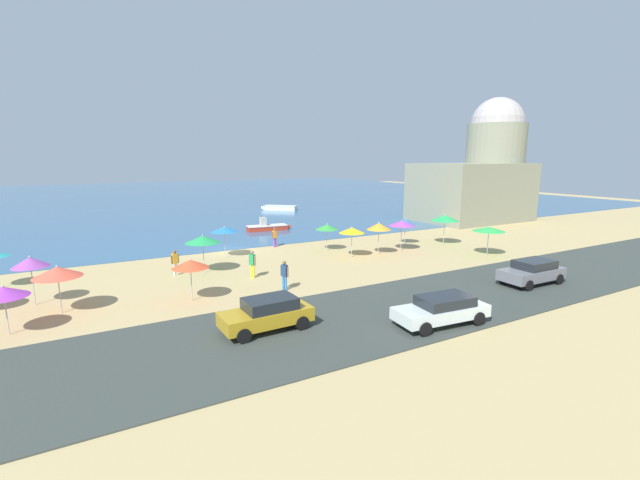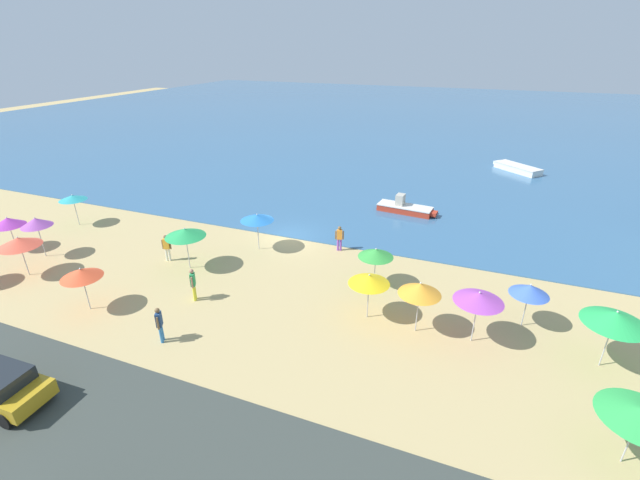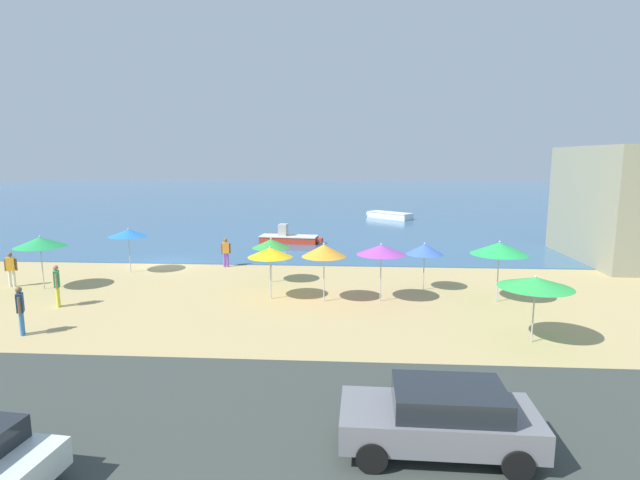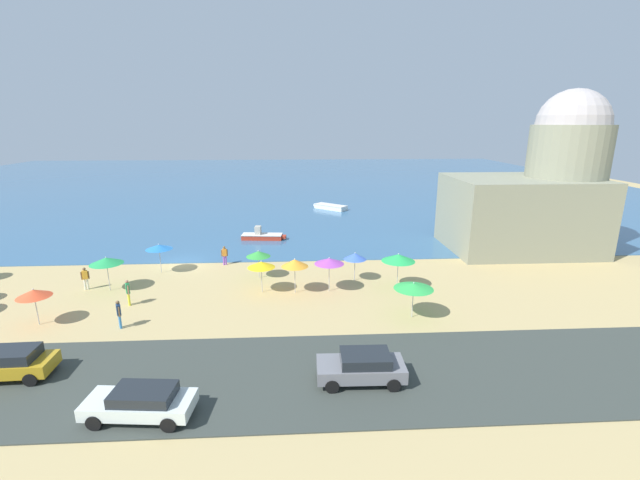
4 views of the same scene
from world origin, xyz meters
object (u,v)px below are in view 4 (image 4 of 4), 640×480
Objects in this scene: beach_umbrella_8 at (261,265)px; bather_0 at (128,291)px; beach_umbrella_11 at (329,261)px; parked_car_2 at (362,366)px; bather_3 at (225,254)px; harbor_fortress at (542,192)px; bather_1 at (85,277)px; beach_umbrella_1 at (159,247)px; beach_umbrella_4 at (414,286)px; beach_umbrella_5 at (258,254)px; beach_umbrella_10 at (355,256)px; beach_umbrella_9 at (34,293)px; parked_car_0 at (141,402)px; skiff_offshore at (330,207)px; beach_umbrella_7 at (106,261)px; bather_2 at (119,313)px; beach_umbrella_13 at (398,258)px; skiff_nearshore at (262,236)px; parked_car_1 at (9,363)px; beach_umbrella_2 at (295,263)px.

beach_umbrella_8 reaches higher than bather_0.
parked_car_2 is (0.66, -11.51, -1.48)m from beach_umbrella_11.
harbor_fortress reaches higher than bather_3.
bather_1 is at bearing 174.35° from beach_umbrella_8.
beach_umbrella_11 is at bearing -19.53° from beach_umbrella_1.
beach_umbrella_1 reaches higher than beach_umbrella_4.
beach_umbrella_10 is (7.53, -1.03, -0.01)m from beach_umbrella_5.
beach_umbrella_11 is (13.53, -4.80, 0.11)m from beach_umbrella_1.
harbor_fortress reaches higher than beach_umbrella_9.
beach_umbrella_1 is 21.66m from parked_car_2.
parked_car_0 is 45.64m from skiff_offshore.
beach_umbrella_7 is at bearing 174.97° from beach_umbrella_8.
bather_2 is 1.05× the size of bather_3.
beach_umbrella_13 reaches higher than beach_umbrella_11.
bather_3 reaches higher than skiff_nearshore.
beach_umbrella_9 is 1.30× the size of bather_0.
harbor_fortress is at bearing 14.47° from beach_umbrella_5.
beach_umbrella_5 is at bearing 7.99° from bather_1.
bather_2 is at bearing -154.55° from beach_umbrella_10.
parked_car_0 is (9.29, -9.17, -1.28)m from beach_umbrella_9.
bather_0 is 0.38× the size of skiff_offshore.
parked_car_0 is 38.44m from harbor_fortress.
beach_umbrella_8 is 0.16× the size of harbor_fortress.
beach_umbrella_7 is 1.44× the size of bather_0.
bather_1 reaches higher than skiff_offshore.
beach_umbrella_7 reaches higher than parked_car_2.
bather_2 reaches higher than bather_3.
beach_umbrella_9 is 14.58m from bather_3.
beach_umbrella_13 is (18.65, -4.54, 0.19)m from beach_umbrella_1.
beach_umbrella_1 is at bearing 131.02° from parked_car_2.
parked_car_2 is (16.85, -1.26, 0.00)m from parked_car_1.
harbor_fortress is (34.87, 11.69, 4.56)m from bather_0.
beach_umbrella_10 is at bearing 13.52° from bather_0.
beach_umbrella_5 is at bearing 112.38° from parked_car_2.
beach_umbrella_1 is 12.62m from skiff_nearshore.
beach_umbrella_10 is 3.02m from beach_umbrella_11.
bather_1 is at bearing 87.67° from beach_umbrella_9.
beach_umbrella_4 is at bearing 57.98° from parked_car_2.
beach_umbrella_7 is 35.05m from skiff_offshore.
parked_car_1 reaches higher than parked_car_2.
beach_umbrella_4 is at bearing -15.14° from beach_umbrella_7.
beach_umbrella_5 is (-2.87, 3.29, -0.28)m from beach_umbrella_2.
parked_car_1 is 42.71m from harbor_fortress.
beach_umbrella_2 is 0.57× the size of parked_car_0.
skiff_nearshore is (-6.61, 26.24, -0.42)m from parked_car_2.
beach_umbrella_8 is 10.02m from beach_umbrella_13.
beach_umbrella_11 is at bearing -136.22° from beach_umbrella_10.
bather_2 is (-15.18, -7.22, -0.99)m from beach_umbrella_10.
parked_car_1 is at bearing -151.60° from harbor_fortress.
bather_2 is 0.39× the size of parked_car_0.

